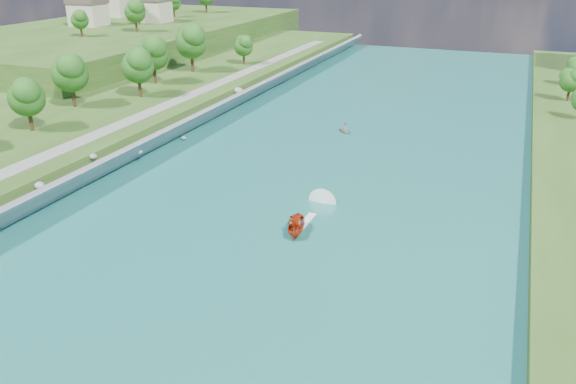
% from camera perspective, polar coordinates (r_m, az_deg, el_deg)
% --- Properties ---
extents(ground, '(260.00, 260.00, 0.00)m').
position_cam_1_polar(ground, '(56.64, -5.75, -7.07)').
color(ground, '#2D5119').
rests_on(ground, ground).
extents(river_water, '(55.00, 240.00, 0.10)m').
position_cam_1_polar(river_water, '(72.95, 1.47, 0.34)').
color(river_water, '#1B6766').
rests_on(river_water, ground).
extents(berm_west, '(45.00, 240.00, 3.50)m').
position_cam_1_polar(berm_west, '(100.37, -26.43, 5.39)').
color(berm_west, '#2D5119').
rests_on(berm_west, ground).
extents(ridge_west, '(60.00, 120.00, 9.00)m').
position_cam_1_polar(ridge_west, '(175.57, -15.86, 14.63)').
color(ridge_west, '#2D5119').
rests_on(ridge_west, ground).
extents(riprap_bank, '(4.47, 236.00, 4.37)m').
position_cam_1_polar(riprap_bank, '(83.70, -15.57, 3.84)').
color(riprap_bank, slate).
rests_on(riprap_bank, ground).
extents(riverside_path, '(3.00, 200.00, 0.10)m').
position_cam_1_polar(riverside_path, '(87.84, -18.85, 5.54)').
color(riverside_path, gray).
rests_on(riverside_path, berm_west).
extents(ridge_houses, '(29.50, 29.50, 8.40)m').
position_cam_1_polar(ridge_houses, '(182.29, -16.82, 17.62)').
color(ridge_houses, beige).
rests_on(ridge_houses, ridge_west).
extents(trees_ridge, '(15.42, 67.56, 10.00)m').
position_cam_1_polar(trees_ridge, '(177.55, -12.80, 17.92)').
color(trees_ridge, '#255416').
rests_on(trees_ridge, ridge_west).
extents(motorboat, '(3.60, 19.14, 2.22)m').
position_cam_1_polar(motorboat, '(62.18, 1.24, -3.12)').
color(motorboat, '#B12F0E').
rests_on(motorboat, river_water).
extents(raft, '(3.53, 3.46, 1.71)m').
position_cam_1_polar(raft, '(96.28, 5.82, 6.27)').
color(raft, '#979A9F').
rests_on(raft, river_water).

